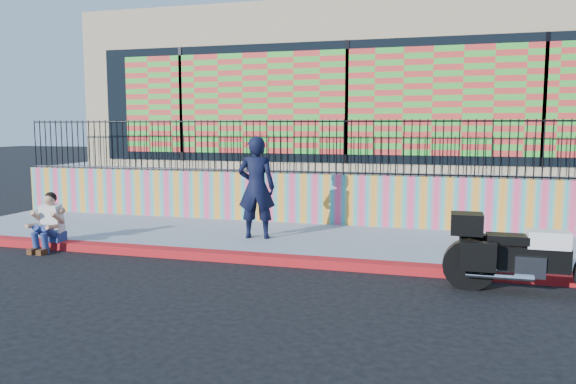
% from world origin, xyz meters
% --- Properties ---
extents(ground, '(90.00, 90.00, 0.00)m').
position_xyz_m(ground, '(0.00, 0.00, 0.00)').
color(ground, black).
rests_on(ground, ground).
extents(red_curb, '(16.00, 0.30, 0.15)m').
position_xyz_m(red_curb, '(0.00, 0.00, 0.07)').
color(red_curb, red).
rests_on(red_curb, ground).
extents(sidewalk, '(16.00, 3.00, 0.15)m').
position_xyz_m(sidewalk, '(0.00, 1.65, 0.07)').
color(sidewalk, gray).
rests_on(sidewalk, ground).
extents(mural_wall, '(16.00, 0.20, 1.10)m').
position_xyz_m(mural_wall, '(0.00, 3.25, 0.70)').
color(mural_wall, '#FC4273').
rests_on(mural_wall, sidewalk).
extents(metal_fence, '(15.80, 0.04, 1.20)m').
position_xyz_m(metal_fence, '(0.00, 3.25, 1.85)').
color(metal_fence, black).
rests_on(metal_fence, mural_wall).
extents(elevated_platform, '(16.00, 10.00, 1.25)m').
position_xyz_m(elevated_platform, '(0.00, 8.35, 0.62)').
color(elevated_platform, gray).
rests_on(elevated_platform, ground).
extents(storefront_building, '(14.00, 8.06, 4.00)m').
position_xyz_m(storefront_building, '(0.00, 8.13, 3.25)').
color(storefront_building, tan).
rests_on(storefront_building, elevated_platform).
extents(police_motorcycle, '(2.33, 0.77, 1.45)m').
position_xyz_m(police_motorcycle, '(3.42, -0.61, 0.61)').
color(police_motorcycle, black).
rests_on(police_motorcycle, ground).
extents(police_officer, '(0.79, 0.59, 1.97)m').
position_xyz_m(police_officer, '(-1.24, 1.31, 1.13)').
color(police_officer, black).
rests_on(police_officer, sidewalk).
extents(seated_man, '(0.54, 0.71, 1.06)m').
position_xyz_m(seated_man, '(-4.81, -0.22, 0.45)').
color(seated_man, navy).
rests_on(seated_man, ground).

